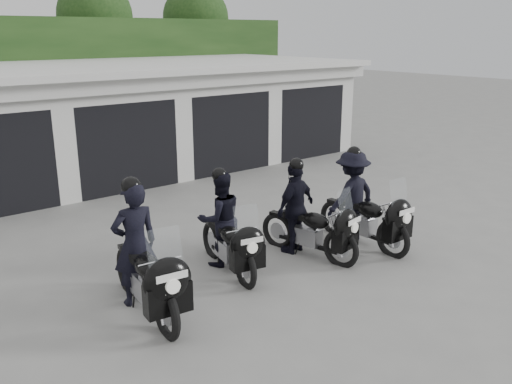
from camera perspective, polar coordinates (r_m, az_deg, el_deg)
ground at (r=9.50m, az=1.87°, el=-7.22°), size 80.00×80.00×0.00m
garage_block at (r=15.90m, az=-17.42°, el=7.07°), size 16.40×6.80×2.96m
background_vegetation at (r=20.46m, az=-21.95°, el=12.39°), size 20.00×3.90×5.80m
police_bike_a at (r=7.72m, az=-11.78°, el=-7.05°), size 0.83×2.26×1.97m
police_bike_b at (r=8.98m, az=-3.33°, el=-3.62°), size 0.96×1.99×1.75m
police_bike_c at (r=9.56m, az=5.00°, el=-2.27°), size 1.06×2.03×1.79m
police_bike_d at (r=10.22m, az=10.71°, el=-1.00°), size 1.13×2.15×1.87m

